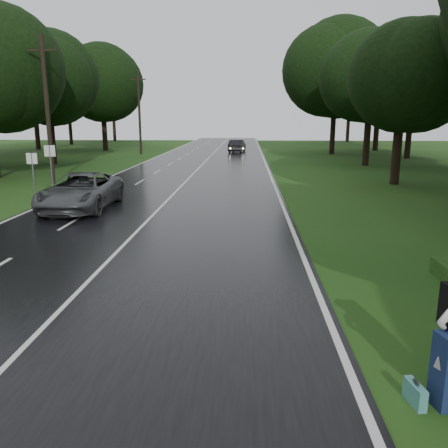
# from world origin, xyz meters

# --- Properties ---
(ground) EXTENTS (160.00, 160.00, 0.00)m
(ground) POSITION_xyz_m (0.00, 0.00, 0.00)
(ground) COLOR #234815
(ground) RESTS_ON ground
(road) EXTENTS (12.00, 140.00, 0.04)m
(road) POSITION_xyz_m (0.00, 20.00, 0.02)
(road) COLOR black
(road) RESTS_ON ground
(lane_center) EXTENTS (0.12, 140.00, 0.01)m
(lane_center) POSITION_xyz_m (0.00, 20.00, 0.04)
(lane_center) COLOR silver
(lane_center) RESTS_ON road
(grey_car) EXTENTS (2.83, 5.97, 1.65)m
(grey_car) POSITION_xyz_m (-3.59, 10.91, 0.86)
(grey_car) COLOR #45494A
(grey_car) RESTS_ON road
(far_car) EXTENTS (2.18, 4.80, 1.53)m
(far_car) POSITION_xyz_m (2.82, 47.67, 0.80)
(far_car) COLOR black
(far_car) RESTS_ON road
(suitcase) EXTENTS (0.22, 0.49, 0.34)m
(suitcase) POSITION_xyz_m (6.58, -3.36, 0.17)
(suitcase) COLOR teal
(suitcase) RESTS_ON ground
(utility_pole_mid) EXTENTS (1.80, 0.28, 9.11)m
(utility_pole_mid) POSITION_xyz_m (-8.50, 19.26, 0.00)
(utility_pole_mid) COLOR black
(utility_pole_mid) RESTS_ON ground
(utility_pole_far) EXTENTS (1.80, 0.28, 9.45)m
(utility_pole_far) POSITION_xyz_m (-8.50, 44.22, 0.00)
(utility_pole_far) COLOR black
(utility_pole_far) RESTS_ON ground
(road_sign_a) EXTENTS (0.57, 0.10, 2.38)m
(road_sign_a) POSITION_xyz_m (-7.20, 13.89, 0.00)
(road_sign_a) COLOR white
(road_sign_a) RESTS_ON ground
(road_sign_b) EXTENTS (0.64, 0.10, 2.65)m
(road_sign_b) POSITION_xyz_m (-7.20, 16.14, 0.00)
(road_sign_b) COLOR white
(road_sign_b) RESTS_ON ground
(tree_left_e) EXTENTS (8.61, 8.61, 13.45)m
(tree_left_e) POSITION_xyz_m (-13.83, 31.85, 0.00)
(tree_left_e) COLOR black
(tree_left_e) RESTS_ON ground
(tree_left_f) EXTENTS (9.35, 9.35, 14.61)m
(tree_left_f) POSITION_xyz_m (-14.69, 50.40, 0.00)
(tree_left_f) COLOR black
(tree_left_f) RESTS_ON ground
(tree_right_d) EXTENTS (7.76, 7.76, 12.13)m
(tree_right_d) POSITION_xyz_m (13.58, 20.18, 0.00)
(tree_right_d) COLOR black
(tree_right_d) RESTS_ON ground
(tree_right_e) EXTENTS (8.98, 8.98, 14.04)m
(tree_right_e) POSITION_xyz_m (14.74, 32.22, 0.00)
(tree_right_e) COLOR black
(tree_right_e) RESTS_ON ground
(tree_right_f) EXTENTS (10.61, 10.61, 16.58)m
(tree_right_f) POSITION_xyz_m (14.12, 45.53, 0.00)
(tree_right_f) COLOR black
(tree_right_f) RESTS_ON ground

